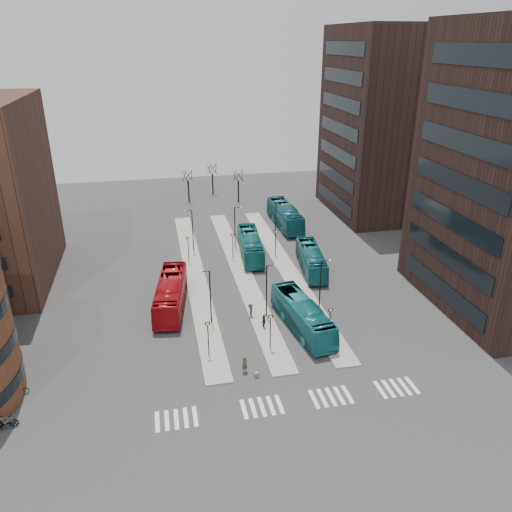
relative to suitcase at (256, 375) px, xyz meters
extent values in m
plane|color=#303033|center=(0.63, -7.95, -0.24)|extent=(160.00, 160.00, 0.00)
cube|color=gray|center=(-3.37, 22.05, -0.17)|extent=(2.50, 45.00, 0.15)
cube|color=gray|center=(2.63, 22.05, -0.17)|extent=(2.50, 45.00, 0.15)
cube|color=gray|center=(8.63, 22.05, -0.17)|extent=(2.50, 45.00, 0.15)
cube|color=#1A4890|center=(0.00, 0.00, 0.00)|extent=(0.45, 0.40, 0.49)
imported|color=#AE0D15|center=(-6.73, 14.59, 1.42)|extent=(4.50, 12.21, 3.32)
imported|color=#166F71|center=(6.36, 7.04, 1.35)|extent=(4.15, 11.65, 3.18)
imported|color=#156A66|center=(4.80, 26.76, 1.34)|extent=(3.67, 11.57, 3.17)
imported|color=#15646D|center=(11.66, 20.62, 1.25)|extent=(3.91, 10.95, 2.98)
imported|color=#145A68|center=(12.66, 37.61, 1.50)|extent=(3.15, 12.56, 3.48)
imported|color=#47452A|center=(-0.88, 0.89, 0.60)|extent=(0.73, 0.63, 1.68)
imported|color=black|center=(-8.22, 11.34, 0.54)|extent=(0.89, 0.76, 1.57)
imported|color=black|center=(2.49, 7.92, 0.56)|extent=(0.39, 0.94, 1.60)
imported|color=black|center=(1.54, 10.38, 0.56)|extent=(0.88, 1.17, 1.60)
imported|color=gray|center=(-20.37, -2.50, 0.19)|extent=(1.75, 1.22, 0.87)
imported|color=gray|center=(-20.37, -2.15, 0.32)|extent=(1.87, 0.56, 1.12)
imported|color=gray|center=(-20.37, 1.73, 0.24)|extent=(1.90, 0.93, 0.96)
cube|color=silver|center=(-8.87, -3.95, -0.24)|extent=(0.35, 2.40, 0.01)
cube|color=silver|center=(-8.12, -3.95, -0.24)|extent=(0.35, 2.40, 0.01)
cube|color=silver|center=(-7.37, -3.95, -0.24)|extent=(0.35, 2.40, 0.01)
cube|color=silver|center=(-6.62, -3.95, -0.24)|extent=(0.35, 2.40, 0.01)
cube|color=silver|center=(-5.87, -3.95, -0.24)|extent=(0.35, 2.40, 0.01)
cube|color=silver|center=(-1.87, -3.95, -0.24)|extent=(0.35, 2.40, 0.01)
cube|color=silver|center=(-1.12, -3.95, -0.24)|extent=(0.35, 2.40, 0.01)
cube|color=silver|center=(-0.37, -3.95, -0.24)|extent=(0.35, 2.40, 0.01)
cube|color=silver|center=(0.38, -3.95, -0.24)|extent=(0.35, 2.40, 0.01)
cube|color=silver|center=(1.13, -3.95, -0.24)|extent=(0.35, 2.40, 0.01)
cube|color=silver|center=(4.13, -3.95, -0.24)|extent=(0.35, 2.40, 0.01)
cube|color=silver|center=(4.88, -3.95, -0.24)|extent=(0.35, 2.40, 0.01)
cube|color=silver|center=(5.63, -3.95, -0.24)|extent=(0.35, 2.40, 0.01)
cube|color=silver|center=(6.38, -3.95, -0.24)|extent=(0.35, 2.40, 0.01)
cube|color=silver|center=(7.13, -3.95, -0.24)|extent=(0.35, 2.40, 0.01)
cube|color=silver|center=(10.13, -3.95, -0.24)|extent=(0.35, 2.40, 0.01)
cube|color=silver|center=(10.88, -3.95, -0.24)|extent=(0.35, 2.40, 0.01)
cube|color=silver|center=(11.63, -3.95, -0.24)|extent=(0.35, 2.40, 0.01)
cube|color=silver|center=(12.38, -3.95, -0.24)|extent=(0.35, 2.40, 0.01)
cube|color=silver|center=(13.13, -3.95, -0.24)|extent=(0.35, 2.40, 0.01)
cube|color=black|center=(22.57, 8.05, 2.26)|extent=(0.12, 16.00, 2.00)
cube|color=black|center=(22.57, 8.05, 6.26)|extent=(0.12, 16.00, 2.00)
cube|color=black|center=(22.57, 8.05, 10.26)|extent=(0.12, 16.00, 2.00)
cube|color=black|center=(22.57, 8.05, 14.26)|extent=(0.12, 16.00, 2.00)
cube|color=black|center=(22.57, 8.05, 18.26)|extent=(0.12, 16.00, 2.00)
cube|color=black|center=(22.57, 8.05, 22.26)|extent=(0.12, 16.00, 2.00)
cube|color=black|center=(22.57, 8.05, 26.26)|extent=(0.12, 16.00, 2.00)
cube|color=black|center=(32.63, 42.05, 14.76)|extent=(20.00, 20.00, 30.00)
cube|color=black|center=(22.57, 42.05, 2.26)|extent=(0.12, 16.00, 2.00)
cube|color=black|center=(22.57, 42.05, 6.26)|extent=(0.12, 16.00, 2.00)
cube|color=black|center=(22.57, 42.05, 10.26)|extent=(0.12, 16.00, 2.00)
cube|color=black|center=(22.57, 42.05, 14.26)|extent=(0.12, 16.00, 2.00)
cube|color=black|center=(22.57, 42.05, 18.26)|extent=(0.12, 16.00, 2.00)
cube|color=black|center=(22.57, 42.05, 22.26)|extent=(0.12, 16.00, 2.00)
cube|color=black|center=(22.57, 42.05, 26.26)|extent=(0.12, 16.00, 2.00)
cylinder|color=black|center=(-3.77, 4.05, 1.66)|extent=(0.10, 0.10, 3.50)
cube|color=black|center=(-3.77, 4.05, 3.41)|extent=(0.45, 0.10, 0.30)
cube|color=yellow|center=(-3.77, 3.99, 3.41)|extent=(0.20, 0.02, 0.20)
cylinder|color=black|center=(-3.77, 26.05, 1.66)|extent=(0.10, 0.10, 3.50)
cube|color=black|center=(-3.77, 26.05, 3.41)|extent=(0.45, 0.10, 0.30)
cube|color=yellow|center=(-3.77, 25.99, 3.41)|extent=(0.20, 0.02, 0.20)
cylinder|color=black|center=(2.23, 4.05, 1.66)|extent=(0.10, 0.10, 3.50)
cube|color=black|center=(2.23, 4.05, 3.41)|extent=(0.45, 0.10, 0.30)
cube|color=yellow|center=(2.23, 3.99, 3.41)|extent=(0.20, 0.02, 0.20)
cylinder|color=black|center=(2.23, 26.05, 1.66)|extent=(0.10, 0.10, 3.50)
cube|color=black|center=(2.23, 26.05, 3.41)|extent=(0.45, 0.10, 0.30)
cube|color=yellow|center=(2.23, 25.99, 3.41)|extent=(0.20, 0.02, 0.20)
cylinder|color=black|center=(8.23, 4.05, 1.66)|extent=(0.10, 0.10, 3.50)
cube|color=black|center=(8.23, 4.05, 3.41)|extent=(0.45, 0.10, 0.30)
cube|color=yellow|center=(8.23, 3.99, 3.41)|extent=(0.20, 0.02, 0.20)
cylinder|color=black|center=(8.23, 26.05, 1.66)|extent=(0.10, 0.10, 3.50)
cube|color=black|center=(8.23, 26.05, 3.41)|extent=(0.45, 0.10, 0.30)
cube|color=yellow|center=(8.23, 25.99, 3.41)|extent=(0.20, 0.02, 0.20)
cylinder|color=black|center=(-2.77, 10.05, 2.91)|extent=(0.14, 0.14, 6.00)
cylinder|color=black|center=(-3.22, 10.05, 5.91)|extent=(0.90, 0.08, 0.08)
sphere|color=silver|center=(-3.67, 10.05, 5.91)|extent=(0.24, 0.24, 0.24)
cylinder|color=black|center=(-2.77, 30.05, 2.91)|extent=(0.14, 0.14, 6.00)
cylinder|color=black|center=(-3.22, 30.05, 5.91)|extent=(0.90, 0.08, 0.08)
sphere|color=silver|center=(-3.67, 30.05, 5.91)|extent=(0.24, 0.24, 0.24)
cylinder|color=black|center=(3.23, 10.05, 2.91)|extent=(0.14, 0.14, 6.00)
cylinder|color=black|center=(3.68, 10.05, 5.91)|extent=(0.90, 0.08, 0.08)
sphere|color=silver|center=(4.13, 10.05, 5.91)|extent=(0.24, 0.24, 0.24)
cylinder|color=black|center=(3.23, 30.05, 2.91)|extent=(0.14, 0.14, 6.00)
cylinder|color=black|center=(3.68, 30.05, 5.91)|extent=(0.90, 0.08, 0.08)
sphere|color=silver|center=(4.13, 30.05, 5.91)|extent=(0.24, 0.24, 0.24)
cylinder|color=black|center=(9.23, 10.05, 2.91)|extent=(0.14, 0.14, 6.00)
cylinder|color=black|center=(9.68, 10.05, 5.91)|extent=(0.90, 0.08, 0.08)
sphere|color=silver|center=(10.13, 10.05, 5.91)|extent=(0.24, 0.24, 0.24)
cylinder|color=black|center=(9.23, 30.05, 2.91)|extent=(0.14, 0.14, 6.00)
cylinder|color=black|center=(9.68, 30.05, 5.91)|extent=(0.90, 0.08, 0.08)
sphere|color=silver|center=(10.13, 30.05, 5.91)|extent=(0.24, 0.24, 0.24)
cylinder|color=black|center=(-1.37, 54.05, 1.76)|extent=(0.30, 0.30, 4.00)
cylinder|color=black|center=(-0.67, 54.05, 4.66)|extent=(0.10, 1.56, 1.95)
cylinder|color=black|center=(-1.15, 54.71, 4.66)|extent=(1.48, 0.59, 1.97)
cylinder|color=black|center=(-1.93, 54.46, 4.66)|extent=(0.90, 1.31, 1.99)
cylinder|color=black|center=(-1.93, 53.64, 4.66)|extent=(0.89, 1.31, 1.99)
cylinder|color=black|center=(-1.15, 53.38, 4.66)|extent=(1.48, 0.58, 1.97)
cylinder|color=black|center=(3.63, 58.05, 1.76)|extent=(0.30, 0.30, 4.00)
cylinder|color=black|center=(4.33, 58.05, 4.66)|extent=(0.10, 1.56, 1.95)
cylinder|color=black|center=(3.85, 58.71, 4.66)|extent=(1.48, 0.59, 1.97)
cylinder|color=black|center=(3.07, 58.46, 4.66)|extent=(0.90, 1.31, 1.99)
cylinder|color=black|center=(3.07, 57.64, 4.66)|extent=(0.89, 1.31, 1.99)
cylinder|color=black|center=(3.85, 57.38, 4.66)|extent=(1.48, 0.58, 1.97)
cylinder|color=black|center=(7.63, 52.05, 1.76)|extent=(0.30, 0.30, 4.00)
cylinder|color=black|center=(8.33, 52.05, 4.66)|extent=(0.10, 1.56, 1.95)
cylinder|color=black|center=(7.85, 52.71, 4.66)|extent=(1.48, 0.59, 1.97)
cylinder|color=black|center=(7.07, 52.46, 4.66)|extent=(0.90, 1.31, 1.99)
cylinder|color=black|center=(7.07, 51.64, 4.66)|extent=(0.89, 1.31, 1.99)
cylinder|color=black|center=(7.85, 51.38, 4.66)|extent=(1.48, 0.58, 1.97)
camera|label=1|loc=(-7.59, -35.82, 27.59)|focal=35.00mm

